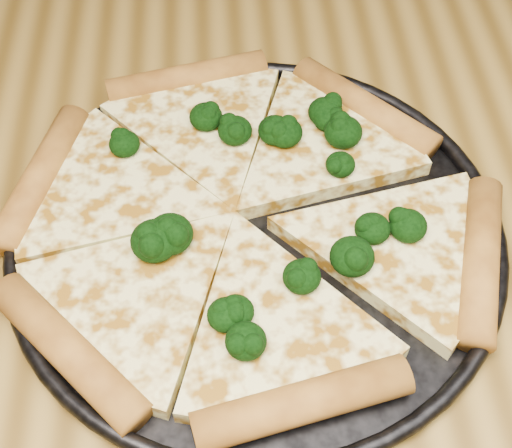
{
  "coord_description": "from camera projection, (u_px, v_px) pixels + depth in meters",
  "views": [
    {
      "loc": [
        0.0,
        -0.2,
        1.18
      ],
      "look_at": [
        0.02,
        0.11,
        0.77
      ],
      "focal_mm": 49.99,
      "sensor_mm": 36.0,
      "label": 1
    }
  ],
  "objects": [
    {
      "name": "dining_table",
      "position": [
        239.0,
        431.0,
        0.54
      ],
      "size": [
        1.2,
        0.9,
        0.75
      ],
      "color": "olive",
      "rests_on": "ground"
    },
    {
      "name": "pizza_pan",
      "position": [
        256.0,
        231.0,
        0.52
      ],
      "size": [
        0.36,
        0.36,
        0.02
      ],
      "color": "black",
      "rests_on": "dining_table"
    },
    {
      "name": "pizza",
      "position": [
        241.0,
        214.0,
        0.52
      ],
      "size": [
        0.38,
        0.35,
        0.03
      ],
      "rotation": [
        0.0,
        0.0,
        0.23
      ],
      "color": "#FFF99C",
      "rests_on": "pizza_pan"
    },
    {
      "name": "broccoli_florets",
      "position": [
        269.0,
        196.0,
        0.52
      ],
      "size": [
        0.23,
        0.23,
        0.03
      ],
      "color": "black",
      "rests_on": "pizza"
    }
  ]
}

